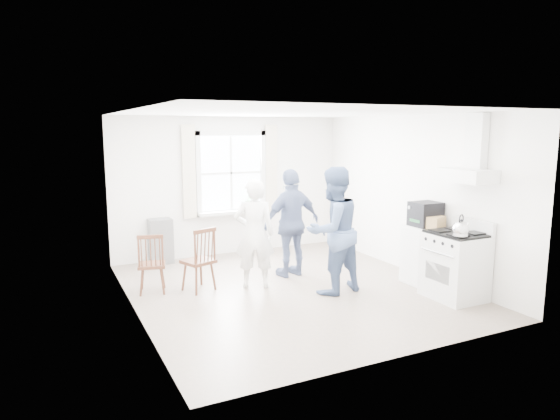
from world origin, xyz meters
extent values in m
cube|color=gray|center=(0.00, 0.00, -0.01)|extent=(4.62, 5.12, 0.02)
cube|color=silver|center=(0.00, 2.52, 1.30)|extent=(4.62, 0.04, 2.64)
cube|color=silver|center=(0.00, -2.52, 1.30)|extent=(4.62, 0.04, 2.64)
cube|color=silver|center=(-2.27, 0.00, 1.30)|extent=(0.04, 5.12, 2.64)
cube|color=silver|center=(2.27, 0.00, 1.30)|extent=(0.04, 5.12, 2.64)
cube|color=white|center=(0.00, 0.00, 2.61)|extent=(4.62, 5.12, 0.02)
cube|color=white|center=(0.00, 2.48, 1.55)|extent=(1.20, 0.02, 1.40)
cube|color=silver|center=(0.00, 2.46, 2.29)|extent=(1.38, 0.09, 0.09)
cube|color=silver|center=(0.00, 2.46, 0.81)|extent=(1.38, 0.09, 0.09)
cube|color=silver|center=(-0.65, 2.46, 1.55)|extent=(0.09, 0.09, 1.58)
cube|color=silver|center=(0.65, 2.46, 1.55)|extent=(0.09, 0.09, 1.58)
cube|color=silver|center=(0.00, 2.38, 0.82)|extent=(1.38, 0.24, 0.06)
cube|color=beige|center=(-0.82, 2.44, 1.60)|extent=(0.24, 0.05, 1.70)
cube|color=beige|center=(0.82, 2.44, 1.60)|extent=(0.24, 0.05, 1.70)
cube|color=silver|center=(2.02, -1.35, 1.74)|extent=(0.45, 0.76, 0.18)
cube|color=silver|center=(2.17, -1.35, 2.21)|extent=(0.14, 0.30, 0.76)
cube|color=slate|center=(-1.40, 2.33, 0.40)|extent=(0.40, 0.30, 0.80)
cube|color=silver|center=(1.91, -1.35, 0.46)|extent=(0.65, 0.76, 0.92)
cube|color=black|center=(1.91, -1.35, 0.94)|extent=(0.61, 0.72, 0.03)
cube|color=silver|center=(2.20, -1.35, 1.02)|extent=(0.06, 0.76, 0.20)
cylinder|color=silver|center=(1.56, -1.35, 0.70)|extent=(0.02, 0.61, 0.02)
sphere|color=silver|center=(1.72, -1.59, 1.06)|extent=(0.22, 0.22, 0.22)
cylinder|color=silver|center=(1.72, -1.59, 0.99)|extent=(0.20, 0.20, 0.04)
torus|color=black|center=(1.72, -1.59, 1.19)|extent=(0.14, 0.07, 0.14)
cube|color=silver|center=(1.98, -0.65, 0.45)|extent=(0.50, 0.55, 0.90)
cube|color=black|center=(2.01, -0.60, 1.00)|extent=(0.42, 0.37, 0.20)
cube|color=black|center=(2.01, -0.60, 1.18)|extent=(0.42, 0.37, 0.18)
cube|color=#AA8652|center=(2.01, -0.82, 0.99)|extent=(0.33, 0.28, 0.18)
cube|color=#452316|center=(-1.24, 0.57, 0.44)|extent=(0.52, 0.51, 0.05)
cube|color=#452316|center=(-1.18, 0.41, 0.70)|extent=(0.39, 0.19, 0.53)
cylinder|color=#452316|center=(-1.24, 0.57, 0.21)|extent=(0.04, 0.04, 0.42)
cube|color=#452316|center=(-1.88, 0.78, 0.41)|extent=(0.46, 0.44, 0.05)
cube|color=#452316|center=(-1.92, 0.62, 0.65)|extent=(0.37, 0.14, 0.49)
cylinder|color=#452316|center=(-1.88, 0.78, 0.20)|extent=(0.03, 0.03, 0.39)
imported|color=white|center=(-0.43, 0.34, 0.82)|extent=(0.79, 0.79, 1.65)
imported|color=#4C638E|center=(0.49, -0.38, 0.92)|extent=(1.04, 1.04, 1.85)
imported|color=navy|center=(0.35, 0.63, 0.87)|extent=(1.14, 1.14, 1.75)
imported|color=#367936|center=(0.33, 2.36, 1.02)|extent=(0.23, 0.23, 0.35)
camera|label=1|loc=(-3.28, -6.38, 2.38)|focal=32.00mm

